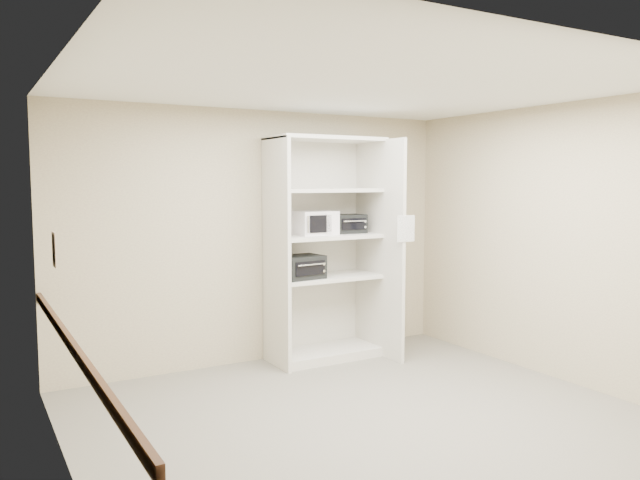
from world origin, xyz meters
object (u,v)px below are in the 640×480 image
toaster_oven_lower (301,267)px  toaster_oven_upper (348,224)px  shelving_unit (329,256)px  microwave (315,223)px

toaster_oven_lower → toaster_oven_upper: bearing=2.5°
shelving_unit → toaster_oven_upper: (0.27, 0.04, 0.34)m
microwave → toaster_oven_upper: 0.43m
shelving_unit → toaster_oven_lower: shelving_unit is taller
shelving_unit → toaster_oven_upper: size_ratio=6.67×
toaster_oven_lower → microwave: bearing=16.2°
shelving_unit → toaster_oven_upper: shelving_unit is taller
toaster_oven_upper → toaster_oven_lower: bearing=-167.2°
microwave → toaster_oven_upper: (0.43, 0.01, -0.02)m
shelving_unit → toaster_oven_lower: 0.39m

